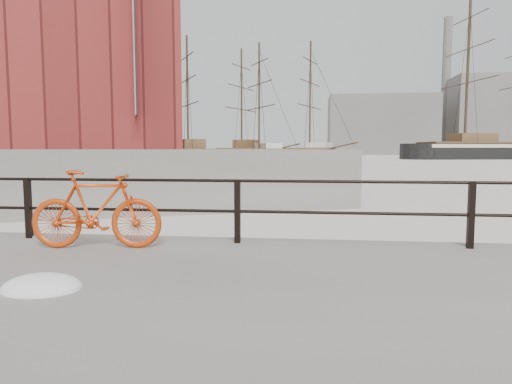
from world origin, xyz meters
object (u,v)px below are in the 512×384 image
(schooner_mid, at_px, (274,159))
(schooner_left, at_px, (225,160))
(workboat_near, at_px, (54,172))
(workboat_far, at_px, (49,164))
(bicycle, at_px, (96,210))

(schooner_mid, distance_m, schooner_left, 11.55)
(workboat_near, relative_size, workboat_far, 0.98)
(workboat_near, bearing_deg, schooner_mid, 37.12)
(bicycle, bearing_deg, schooner_mid, 85.59)
(bicycle, relative_size, workboat_near, 0.16)
(workboat_near, xyz_separation_m, workboat_far, (-11.10, 17.90, 0.00))
(bicycle, xyz_separation_m, workboat_near, (-16.76, 27.48, -0.93))
(schooner_left, bearing_deg, bicycle, -110.41)
(bicycle, relative_size, workboat_far, 0.16)
(workboat_near, height_order, workboat_far, same)
(bicycle, relative_size, schooner_left, 0.07)
(schooner_mid, height_order, workboat_near, schooner_mid)
(bicycle, distance_m, workboat_far, 53.25)
(schooner_mid, xyz_separation_m, workboat_near, (-13.79, -48.95, 0.00))
(schooner_mid, distance_m, workboat_near, 50.85)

